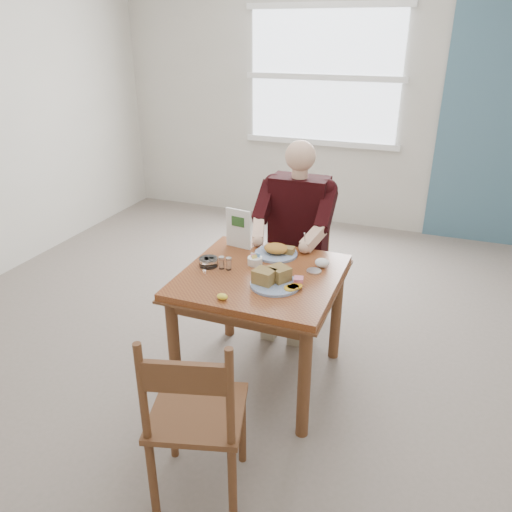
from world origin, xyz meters
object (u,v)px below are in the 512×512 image
at_px(far_plate, 277,251).
at_px(near_plate, 275,279).
at_px(chair_near, 196,417).
at_px(diner, 296,224).
at_px(table, 261,290).
at_px(chair_far, 298,261).

bearing_deg(far_plate, near_plate, -73.33).
height_order(chair_near, near_plate, chair_near).
distance_m(chair_near, diner, 1.69).
bearing_deg(near_plate, table, 138.01).
xyz_separation_m(chair_near, far_plate, (-0.04, 1.23, 0.30)).
relative_size(near_plate, far_plate, 1.28).
bearing_deg(diner, far_plate, -89.47).
bearing_deg(chair_far, near_plate, -82.40).
bearing_deg(near_plate, far_plate, 106.67).
bearing_deg(near_plate, chair_near, -95.51).
bearing_deg(far_plate, table, -90.80).
relative_size(diner, near_plate, 3.91).
bearing_deg(chair_near, diner, 91.39).
height_order(chair_far, far_plate, chair_far).
xyz_separation_m(table, chair_near, (0.04, -0.95, -0.16)).
bearing_deg(diner, chair_far, 90.01).
height_order(table, near_plate, near_plate).
distance_m(chair_far, far_plate, 0.60).
relative_size(chair_near, far_plate, 3.43).
height_order(diner, far_plate, diner).
relative_size(table, chair_near, 0.97).
bearing_deg(table, chair_far, 90.00).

